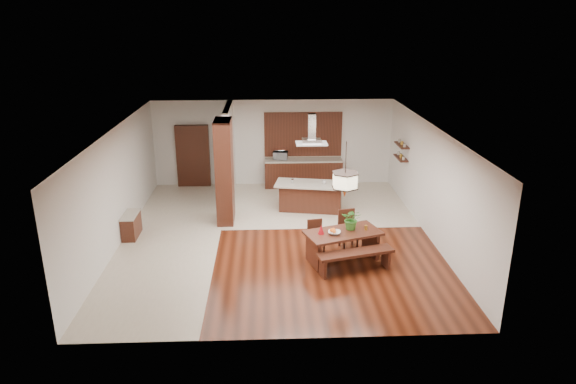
{
  "coord_description": "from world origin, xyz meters",
  "views": [
    {
      "loc": [
        -0.24,
        -12.38,
        5.55
      ],
      "look_at": [
        0.3,
        0.0,
        1.25
      ],
      "focal_mm": 32.0,
      "sensor_mm": 36.0,
      "label": 1
    }
  ],
  "objects_px": {
    "dining_bench": "(355,262)",
    "dining_chair_right": "(349,230)",
    "dining_chair_left": "(316,238)",
    "pendant_lantern": "(345,170)",
    "dining_table": "(343,239)",
    "hallway_console": "(131,225)",
    "fruit_bowl": "(334,233)",
    "island_cup": "(324,182)",
    "kitchen_island": "(311,196)",
    "microwave": "(280,155)",
    "foliage_plant": "(352,219)",
    "range_hood": "(312,129)"
  },
  "relations": [
    {
      "from": "microwave",
      "to": "fruit_bowl",
      "type": "bearing_deg",
      "value": -72.11
    },
    {
      "from": "dining_chair_left",
      "to": "microwave",
      "type": "bearing_deg",
      "value": 86.65
    },
    {
      "from": "microwave",
      "to": "kitchen_island",
      "type": "bearing_deg",
      "value": -63.0
    },
    {
      "from": "island_cup",
      "to": "fruit_bowl",
      "type": "bearing_deg",
      "value": -92.29
    },
    {
      "from": "foliage_plant",
      "to": "dining_table",
      "type": "bearing_deg",
      "value": -147.06
    },
    {
      "from": "pendant_lantern",
      "to": "range_hood",
      "type": "distance_m",
      "value": 3.36
    },
    {
      "from": "dining_chair_right",
      "to": "foliage_plant",
      "type": "xyz_separation_m",
      "value": [
        -0.02,
        -0.51,
        0.5
      ]
    },
    {
      "from": "hallway_console",
      "to": "dining_chair_left",
      "type": "relative_size",
      "value": 1.04
    },
    {
      "from": "pendant_lantern",
      "to": "island_cup",
      "type": "xyz_separation_m",
      "value": [
        -0.09,
        3.24,
        -1.34
      ]
    },
    {
      "from": "dining_table",
      "to": "pendant_lantern",
      "type": "distance_m",
      "value": 1.71
    },
    {
      "from": "hallway_console",
      "to": "kitchen_island",
      "type": "bearing_deg",
      "value": 19.46
    },
    {
      "from": "kitchen_island",
      "to": "range_hood",
      "type": "relative_size",
      "value": 2.45
    },
    {
      "from": "dining_table",
      "to": "fruit_bowl",
      "type": "bearing_deg",
      "value": -151.31
    },
    {
      "from": "dining_bench",
      "to": "microwave",
      "type": "xyz_separation_m",
      "value": [
        -1.5,
        6.22,
        0.83
      ]
    },
    {
      "from": "foliage_plant",
      "to": "fruit_bowl",
      "type": "xyz_separation_m",
      "value": [
        -0.44,
        -0.27,
        -0.22
      ]
    },
    {
      "from": "dining_bench",
      "to": "microwave",
      "type": "distance_m",
      "value": 6.45
    },
    {
      "from": "foliage_plant",
      "to": "microwave",
      "type": "bearing_deg",
      "value": 105.5
    },
    {
      "from": "hallway_console",
      "to": "dining_chair_right",
      "type": "xyz_separation_m",
      "value": [
        5.58,
        -0.95,
        0.17
      ]
    },
    {
      "from": "dining_chair_right",
      "to": "dining_chair_left",
      "type": "bearing_deg",
      "value": -173.01
    },
    {
      "from": "kitchen_island",
      "to": "island_cup",
      "type": "distance_m",
      "value": 0.61
    },
    {
      "from": "microwave",
      "to": "dining_chair_right",
      "type": "bearing_deg",
      "value": -65.51
    },
    {
      "from": "hallway_console",
      "to": "kitchen_island",
      "type": "xyz_separation_m",
      "value": [
        4.87,
        1.72,
        0.12
      ]
    },
    {
      "from": "dining_table",
      "to": "foliage_plant",
      "type": "relative_size",
      "value": 3.75
    },
    {
      "from": "dining_table",
      "to": "dining_chair_right",
      "type": "height_order",
      "value": "dining_chair_right"
    },
    {
      "from": "island_cup",
      "to": "microwave",
      "type": "distance_m",
      "value": 2.68
    },
    {
      "from": "foliage_plant",
      "to": "island_cup",
      "type": "height_order",
      "value": "foliage_plant"
    },
    {
      "from": "dining_bench",
      "to": "dining_chair_right",
      "type": "xyz_separation_m",
      "value": [
        0.04,
        1.25,
        0.24
      ]
    },
    {
      "from": "foliage_plant",
      "to": "range_hood",
      "type": "height_order",
      "value": "range_hood"
    },
    {
      "from": "dining_table",
      "to": "foliage_plant",
      "type": "height_order",
      "value": "foliage_plant"
    },
    {
      "from": "hallway_console",
      "to": "microwave",
      "type": "height_order",
      "value": "microwave"
    },
    {
      "from": "hallway_console",
      "to": "dining_chair_right",
      "type": "distance_m",
      "value": 5.67
    },
    {
      "from": "dining_bench",
      "to": "kitchen_island",
      "type": "xyz_separation_m",
      "value": [
        -0.68,
        3.92,
        0.19
      ]
    },
    {
      "from": "dining_bench",
      "to": "dining_chair_right",
      "type": "relative_size",
      "value": 1.83
    },
    {
      "from": "dining_chair_left",
      "to": "fruit_bowl",
      "type": "height_order",
      "value": "dining_chair_left"
    },
    {
      "from": "dining_bench",
      "to": "fruit_bowl",
      "type": "height_order",
      "value": "fruit_bowl"
    },
    {
      "from": "dining_bench",
      "to": "dining_chair_right",
      "type": "bearing_deg",
      "value": 88.31
    },
    {
      "from": "fruit_bowl",
      "to": "foliage_plant",
      "type": "bearing_deg",
      "value": 30.84
    },
    {
      "from": "dining_chair_right",
      "to": "dining_table",
      "type": "bearing_deg",
      "value": -122.3
    },
    {
      "from": "dining_chair_left",
      "to": "pendant_lantern",
      "type": "xyz_separation_m",
      "value": [
        0.59,
        -0.36,
        1.82
      ]
    },
    {
      "from": "dining_bench",
      "to": "kitchen_island",
      "type": "relative_size",
      "value": 0.81
    },
    {
      "from": "fruit_bowl",
      "to": "range_hood",
      "type": "height_order",
      "value": "range_hood"
    },
    {
      "from": "range_hood",
      "to": "microwave",
      "type": "height_order",
      "value": "range_hood"
    },
    {
      "from": "hallway_console",
      "to": "pendant_lantern",
      "type": "xyz_separation_m",
      "value": [
        5.34,
        -1.6,
        1.93
      ]
    },
    {
      "from": "pendant_lantern",
      "to": "island_cup",
      "type": "bearing_deg",
      "value": 91.59
    },
    {
      "from": "hallway_console",
      "to": "island_cup",
      "type": "xyz_separation_m",
      "value": [
        5.25,
        1.64,
        0.59
      ]
    },
    {
      "from": "dining_bench",
      "to": "fruit_bowl",
      "type": "relative_size",
      "value": 6.17
    },
    {
      "from": "dining_chair_left",
      "to": "dining_chair_right",
      "type": "distance_m",
      "value": 0.88
    },
    {
      "from": "island_cup",
      "to": "microwave",
      "type": "relative_size",
      "value": 0.24
    },
    {
      "from": "dining_chair_right",
      "to": "range_hood",
      "type": "distance_m",
      "value": 3.4
    },
    {
      "from": "dining_chair_left",
      "to": "foliage_plant",
      "type": "xyz_separation_m",
      "value": [
        0.81,
        -0.22,
        0.57
      ]
    }
  ]
}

